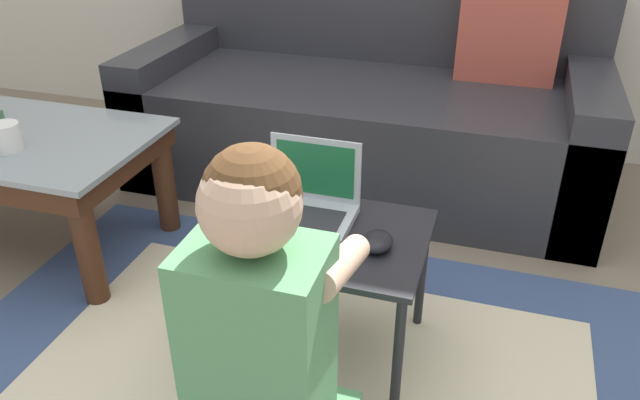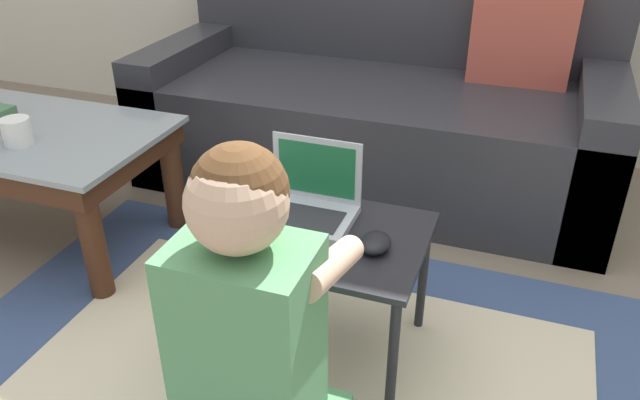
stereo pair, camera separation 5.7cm
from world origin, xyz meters
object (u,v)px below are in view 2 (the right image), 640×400
at_px(laptop_desk, 320,248).
at_px(cup_on_table, 17,132).
at_px(computer_mouse, 375,243).
at_px(couch, 380,112).
at_px(person_seated, 250,363).
at_px(laptop, 308,205).
at_px(coffee_table, 16,145).

height_order(laptop_desk, cup_on_table, cup_on_table).
bearing_deg(cup_on_table, computer_mouse, -6.49).
relative_size(couch, person_seated, 2.24).
bearing_deg(laptop_desk, couch, 96.98).
bearing_deg(computer_mouse, laptop, 156.87).
xyz_separation_m(computer_mouse, person_seated, (-0.12, -0.41, -0.04)).
relative_size(computer_mouse, person_seated, 0.12).
bearing_deg(laptop_desk, computer_mouse, -10.27).
bearing_deg(cup_on_table, couch, 48.03).
bearing_deg(coffee_table, laptop_desk, -10.41).
bearing_deg(couch, laptop, -85.66).
bearing_deg(laptop, coffee_table, 172.10).
height_order(laptop_desk, computer_mouse, computer_mouse).
relative_size(laptop_desk, laptop, 2.17).
distance_m(computer_mouse, cup_on_table, 1.15).
bearing_deg(laptop, laptop_desk, -47.18).
bearing_deg(laptop, computer_mouse, -23.13).
bearing_deg(person_seated, laptop_desk, 92.56).
height_order(laptop, computer_mouse, laptop).
relative_size(couch, coffee_table, 1.79).
bearing_deg(laptop_desk, laptop, 132.82).
height_order(laptop_desk, person_seated, person_seated).
distance_m(laptop, cup_on_table, 0.94).
bearing_deg(laptop_desk, cup_on_table, 174.06).
xyz_separation_m(couch, person_seated, (0.15, -1.50, 0.08)).
height_order(couch, person_seated, person_seated).
height_order(computer_mouse, person_seated, person_seated).
xyz_separation_m(person_seated, cup_on_table, (-1.01, 0.54, 0.10)).
xyz_separation_m(laptop_desk, computer_mouse, (0.14, -0.03, 0.06)).
distance_m(coffee_table, computer_mouse, 1.29).
xyz_separation_m(laptop, cup_on_table, (-0.94, 0.05, 0.05)).
relative_size(laptop_desk, person_seated, 0.65).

